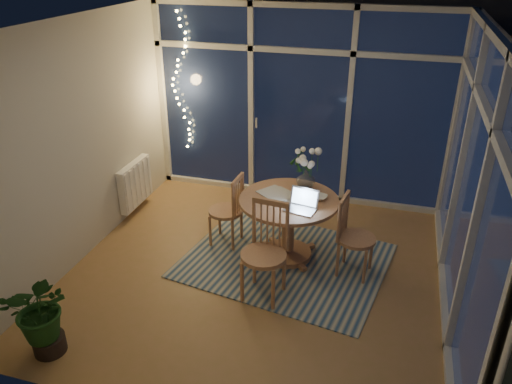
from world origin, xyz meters
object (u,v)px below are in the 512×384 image
at_px(chair_right, 357,237).
at_px(chair_front, 264,253).
at_px(flower_vase, 306,179).
at_px(potted_plant, 43,317).
at_px(chair_left, 225,209).
at_px(laptop, 301,201).
at_px(dining_table, 288,228).

height_order(chair_right, chair_front, chair_front).
xyz_separation_m(chair_front, flower_vase, (0.19, 1.11, 0.33)).
bearing_deg(flower_vase, chair_front, -99.53).
height_order(chair_front, potted_plant, chair_front).
distance_m(chair_left, laptop, 1.07).
bearing_deg(chair_right, flower_vase, 63.85).
bearing_deg(chair_front, chair_right, 43.66).
xyz_separation_m(chair_left, laptop, (0.94, -0.31, 0.40)).
distance_m(chair_left, potted_plant, 2.31).
height_order(chair_left, flower_vase, flower_vase).
bearing_deg(chair_front, flower_vase, 86.01).
bearing_deg(laptop, potted_plant, -124.92).
height_order(chair_front, flower_vase, chair_front).
height_order(chair_left, chair_front, chair_front).
relative_size(dining_table, chair_front, 1.05).
relative_size(dining_table, flower_vase, 5.19).
bearing_deg(chair_right, chair_left, 90.91).
bearing_deg(potted_plant, chair_right, 38.27).
bearing_deg(potted_plant, laptop, 44.68).
distance_m(dining_table, potted_plant, 2.64).
bearing_deg(flower_vase, chair_right, -34.59).
height_order(laptop, flower_vase, laptop).
height_order(flower_vase, potted_plant, flower_vase).
relative_size(chair_right, potted_plant, 1.21).
relative_size(chair_left, chair_front, 0.87).
xyz_separation_m(laptop, potted_plant, (-1.84, -1.82, -0.48)).
xyz_separation_m(dining_table, chair_front, (-0.07, -0.77, 0.15)).
bearing_deg(chair_left, chair_right, 85.46).
bearing_deg(laptop, chair_left, 172.38).
relative_size(laptop, potted_plant, 0.41).
distance_m(chair_left, chair_right, 1.55).
bearing_deg(chair_right, chair_front, 136.57).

